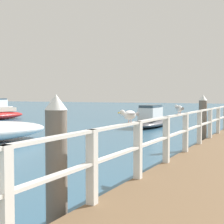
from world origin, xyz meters
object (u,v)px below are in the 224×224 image
object	(u,v)px
dock_piling_near	(56,168)
dock_piling_far	(203,122)
seagull_foreground	(129,114)
seagull_background	(179,108)
boat_4	(152,120)

from	to	relation	value
dock_piling_near	dock_piling_far	xyz separation A→B (m)	(0.00, 8.71, 0.00)
seagull_foreground	seagull_background	bearing A→B (deg)	-73.55
dock_piling_far	seagull_background	bearing A→B (deg)	-85.10
dock_piling_far	seagull_background	xyz separation A→B (m)	(0.37, -4.37, 0.63)
dock_piling_far	boat_4	size ratio (longest dim) A/B	0.38
dock_piling_near	dock_piling_far	size ratio (longest dim) A/B	1.00
dock_piling_far	boat_4	distance (m)	8.48
seagull_foreground	boat_4	xyz separation A→B (m)	(-4.89, 14.43, -1.16)
seagull_background	seagull_foreground	bearing A→B (deg)	-127.27
boat_4	dock_piling_near	bearing A→B (deg)	103.58
seagull_background	boat_4	size ratio (longest dim) A/B	0.08
dock_piling_far	boat_4	world-z (taller)	dock_piling_far
dock_piling_near	seagull_background	xyz separation A→B (m)	(0.37, 4.35, 0.63)
seagull_background	dock_piling_near	bearing A→B (deg)	-132.26
seagull_foreground	seagull_background	xyz separation A→B (m)	(-0.00, 2.90, 0.00)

